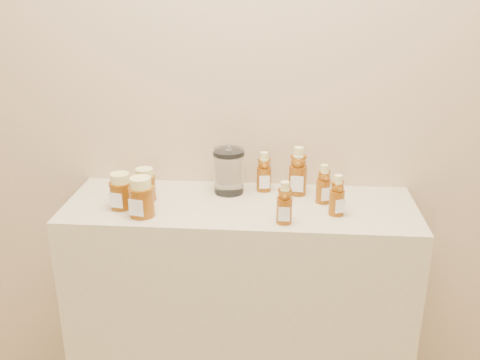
# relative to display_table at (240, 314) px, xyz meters

# --- Properties ---
(wall_back) EXTENTS (3.50, 0.02, 2.70)m
(wall_back) POSITION_rel_display_table_xyz_m (0.00, 0.20, 0.90)
(wall_back) COLOR #CAAC88
(wall_back) RESTS_ON ground
(display_table) EXTENTS (1.20, 0.40, 0.90)m
(display_table) POSITION_rel_display_table_xyz_m (0.00, 0.00, 0.00)
(display_table) COLOR #BCB089
(display_table) RESTS_ON ground
(bear_bottle_back_left) EXTENTS (0.06, 0.06, 0.16)m
(bear_bottle_back_left) POSITION_rel_display_table_xyz_m (0.08, 0.13, 0.53)
(bear_bottle_back_left) COLOR #6B3308
(bear_bottle_back_left) RESTS_ON display_table
(bear_bottle_back_mid) EXTENTS (0.07, 0.07, 0.20)m
(bear_bottle_back_mid) POSITION_rel_display_table_xyz_m (0.20, 0.11, 0.55)
(bear_bottle_back_mid) COLOR #6B3308
(bear_bottle_back_mid) RESTS_ON display_table
(bear_bottle_back_right) EXTENTS (0.07, 0.07, 0.15)m
(bear_bottle_back_right) POSITION_rel_display_table_xyz_m (0.28, 0.04, 0.53)
(bear_bottle_back_right) COLOR #6B3308
(bear_bottle_back_right) RESTS_ON display_table
(bear_bottle_front_left) EXTENTS (0.05, 0.05, 0.16)m
(bear_bottle_front_left) POSITION_rel_display_table_xyz_m (0.15, -0.13, 0.53)
(bear_bottle_front_left) COLOR #6B3308
(bear_bottle_front_left) RESTS_ON display_table
(bear_bottle_front_right) EXTENTS (0.07, 0.07, 0.16)m
(bear_bottle_front_right) POSITION_rel_display_table_xyz_m (0.32, -0.06, 0.53)
(bear_bottle_front_right) COLOR #6B3308
(bear_bottle_front_right) RESTS_ON display_table
(honey_jar_left) EXTENTS (0.09, 0.09, 0.12)m
(honey_jar_left) POSITION_rel_display_table_xyz_m (-0.39, -0.06, 0.51)
(honey_jar_left) COLOR #6B3308
(honey_jar_left) RESTS_ON display_table
(honey_jar_back) EXTENTS (0.09, 0.09, 0.12)m
(honey_jar_back) POSITION_rel_display_table_xyz_m (-0.33, 0.01, 0.51)
(honey_jar_back) COLOR #6B3308
(honey_jar_back) RESTS_ON display_table
(honey_jar_front) EXTENTS (0.10, 0.10, 0.13)m
(honey_jar_front) POSITION_rel_display_table_xyz_m (-0.31, -0.12, 0.52)
(honey_jar_front) COLOR #6B3308
(honey_jar_front) RESTS_ON display_table
(glass_canister) EXTENTS (0.14, 0.14, 0.17)m
(glass_canister) POSITION_rel_display_table_xyz_m (-0.05, 0.10, 0.54)
(glass_canister) COLOR white
(glass_canister) RESTS_ON display_table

